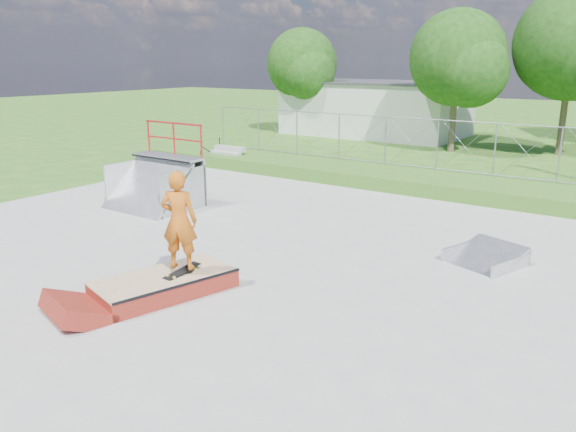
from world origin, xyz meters
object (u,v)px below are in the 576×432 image
flat_bank_ramp (485,256)px  skater (179,224)px  grind_box (165,285)px  quarter_pipe (151,168)px

flat_bank_ramp → skater: bearing=-112.2°
grind_box → quarter_pipe: 6.79m
flat_bank_ramp → skater: size_ratio=0.74×
skater → flat_bank_ramp: bearing=-156.7°
flat_bank_ramp → skater: skater is taller
quarter_pipe → flat_bank_ramp: 9.73m
quarter_pipe → flat_bank_ramp: size_ratio=1.77×
quarter_pipe → flat_bank_ramp: (9.64, 0.75, -1.04)m
grind_box → skater: skater is taller
flat_bank_ramp → grind_box: bearing=-111.9°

